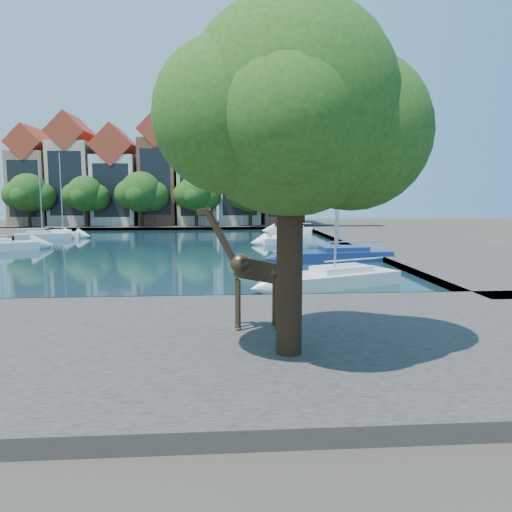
{
  "coord_description": "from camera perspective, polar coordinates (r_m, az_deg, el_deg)",
  "views": [
    {
      "loc": [
        5.39,
        -23.87,
        5.45
      ],
      "look_at": [
        7.0,
        -2.0,
        2.64
      ],
      "focal_mm": 35.0,
      "sensor_mm": 36.0,
      "label": 1
    }
  ],
  "objects": [
    {
      "name": "far_quay",
      "position": [
        80.22,
        -8.06,
        3.5
      ],
      "size": [
        60.0,
        16.0,
        0.5
      ],
      "primitive_type": "cube",
      "color": "#49433F",
      "rests_on": "ground"
    },
    {
      "name": "townhouse_east_inner",
      "position": [
        79.96,
        -6.71,
        8.87
      ],
      "size": [
        5.94,
        9.18,
        15.79
      ],
      "color": "tan",
      "rests_on": "far_quay"
    },
    {
      "name": "far_tree_west",
      "position": [
        76.82,
        -18.88,
        6.62
      ],
      "size": [
        6.76,
        5.2,
        7.36
      ],
      "color": "#332114",
      "rests_on": "far_quay"
    },
    {
      "name": "townhouse_east_end",
      "position": [
        80.45,
        2.69,
        8.46
      ],
      "size": [
        5.44,
        9.18,
        14.43
      ],
      "color": "brown",
      "rests_on": "far_quay"
    },
    {
      "name": "sailboat_left_c",
      "position": [
        52.06,
        -27.25,
        1.23
      ],
      "size": [
        6.99,
        4.75,
        12.64
      ],
      "color": "silver",
      "rests_on": "water_basin"
    },
    {
      "name": "townhouse_center",
      "position": [
        80.46,
        -11.05,
        9.23
      ],
      "size": [
        5.44,
        9.18,
        16.93
      ],
      "color": "brown",
      "rests_on": "far_quay"
    },
    {
      "name": "sailboat_right_a",
      "position": [
        29.12,
        8.99,
        -2.25
      ],
      "size": [
        7.99,
        5.33,
        10.23
      ],
      "color": "silver",
      "rests_on": "water_basin"
    },
    {
      "name": "far_tree_east",
      "position": [
        74.51,
        -0.58,
        7.12
      ],
      "size": [
        7.54,
        5.8,
        7.84
      ],
      "color": "#332114",
      "rests_on": "far_quay"
    },
    {
      "name": "townhouse_west_inner",
      "position": [
        81.44,
        -15.62,
        8.36
      ],
      "size": [
        6.43,
        9.18,
        15.15
      ],
      "color": "silver",
      "rests_on": "far_quay"
    },
    {
      "name": "sailboat_right_b",
      "position": [
        39.81,
        9.28,
        0.31
      ],
      "size": [
        8.56,
        3.93,
        11.62
      ],
      "color": "navy",
      "rests_on": "water_basin"
    },
    {
      "name": "right_quay",
      "position": [
        51.99,
        17.99,
        1.19
      ],
      "size": [
        14.0,
        52.0,
        0.5
      ],
      "primitive_type": "cube",
      "color": "#49433F",
      "rests_on": "ground"
    },
    {
      "name": "sailboat_left_e",
      "position": [
        63.81,
        -21.18,
        2.46
      ],
      "size": [
        5.21,
        2.9,
        9.94
      ],
      "color": "silver",
      "rests_on": "water_basin"
    },
    {
      "name": "townhouse_east_mid",
      "position": [
        79.96,
        -2.0,
        9.18
      ],
      "size": [
        6.43,
        9.18,
        16.65
      ],
      "color": "#BDB4A1",
      "rests_on": "far_quay"
    },
    {
      "name": "giraffe_statue",
      "position": [
        18.02,
        -0.54,
        -1.56
      ],
      "size": [
        3.1,
        0.75,
        4.43
      ],
      "color": "#392B1C",
      "rests_on": "near_quay"
    },
    {
      "name": "far_tree_mid_west",
      "position": [
        75.21,
        -12.93,
        6.98
      ],
      "size": [
        7.8,
        6.0,
        8.0
      ],
      "color": "#332114",
      "rests_on": "far_quay"
    },
    {
      "name": "ground",
      "position": [
        25.07,
        -16.59,
        -5.58
      ],
      "size": [
        160.0,
        160.0,
        0.0
      ],
      "primitive_type": "plane",
      "color": "#38332B",
      "rests_on": "ground"
    },
    {
      "name": "sailboat_right_d",
      "position": [
        66.94,
        4.07,
        3.12
      ],
      "size": [
        5.94,
        3.35,
        8.97
      ],
      "color": "white",
      "rests_on": "water_basin"
    },
    {
      "name": "plane_tree",
      "position": [
        15.19,
        4.44,
        15.68
      ],
      "size": [
        8.32,
        6.4,
        10.62
      ],
      "color": "#332114",
      "rests_on": "near_quay"
    },
    {
      "name": "near_quay",
      "position": [
        18.45,
        -21.3,
        -9.59
      ],
      "size": [
        50.0,
        14.0,
        0.5
      ],
      "primitive_type": "cube",
      "color": "#49433F",
      "rests_on": "ground"
    },
    {
      "name": "sailboat_right_c",
      "position": [
        52.83,
        3.01,
        1.98
      ],
      "size": [
        5.49,
        3.71,
        8.88
      ],
      "color": "white",
      "rests_on": "water_basin"
    },
    {
      "name": "far_tree_mid_east",
      "position": [
        74.43,
        -6.79,
        6.99
      ],
      "size": [
        7.02,
        5.4,
        7.52
      ],
      "color": "#332114",
      "rests_on": "far_quay"
    },
    {
      "name": "townhouse_west_end",
      "position": [
        84.77,
        -24.01,
        7.95
      ],
      "size": [
        5.44,
        9.18,
        14.93
      ],
      "color": "#997153",
      "rests_on": "far_quay"
    },
    {
      "name": "townhouse_west_mid",
      "position": [
        82.98,
        -20.1,
        8.77
      ],
      "size": [
        5.94,
        9.18,
        16.79
      ],
      "color": "#C5B097",
      "rests_on": "far_quay"
    },
    {
      "name": "water_basin",
      "position": [
        48.47,
        -10.56,
        0.75
      ],
      "size": [
        38.0,
        50.0,
        0.08
      ],
      "primitive_type": "cube",
      "color": "black",
      "rests_on": "ground"
    },
    {
      "name": "sailboat_left_d",
      "position": [
        62.21,
        -23.2,
        2.25
      ],
      "size": [
        6.24,
        4.25,
        9.17
      ],
      "color": "silver",
      "rests_on": "water_basin"
    },
    {
      "name": "far_tree_far_east",
      "position": [
        75.44,
        5.53,
        6.97
      ],
      "size": [
        6.76,
        5.2,
        7.36
      ],
      "color": "#332114",
      "rests_on": "far_quay"
    },
    {
      "name": "far_tree_far_west",
      "position": [
        79.21,
        -24.52,
        6.44
      ],
      "size": [
        7.28,
        5.6,
        7.68
      ],
      "color": "#332114",
      "rests_on": "far_quay"
    }
  ]
}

